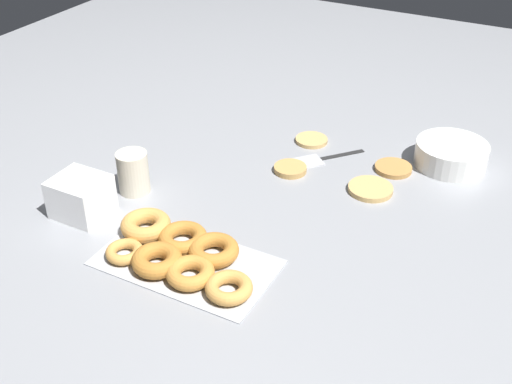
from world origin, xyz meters
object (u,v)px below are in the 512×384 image
Objects in this scene: paper_cup at (133,172)px; batter_bowl at (451,154)px; pancake_3 at (393,168)px; pancake_2 at (290,169)px; spatula at (312,161)px; donut_tray at (179,253)px; pancake_0 at (370,189)px; pancake_1 at (311,140)px; container_stack at (81,197)px.

batter_bowl is at bearing 36.78° from paper_cup.
paper_cup is at bearing -143.58° from pancake_3.
spatula is (0.03, 0.07, -0.00)m from pancake_2.
donut_tray is (-0.05, -0.44, 0.01)m from pancake_2.
pancake_2 reaches higher than pancake_0.
container_stack is (-0.33, -0.58, 0.04)m from pancake_1.
pancake_1 is 0.62m from donut_tray.
container_stack reaches higher than batter_bowl.
pancake_3 is 0.22m from spatula.
pancake_0 is 0.22m from pancake_2.
pancake_0 is 1.30× the size of pancake_2.
pancake_2 is 0.22× the size of donut_tray.
pancake_2 reaches higher than spatula.
pancake_1 is at bearing 57.06° from paper_cup.
pancake_1 is 0.45× the size of spatula.
pancake_2 is at bearing -84.68° from pancake_1.
pancake_3 is at bearing 63.46° from donut_tray.
batter_bowl reaches higher than pancake_1.
batter_bowl is 0.37m from spatula.
pancake_3 is at bearing 81.34° from pancake_0.
pancake_3 reaches higher than spatula.
container_stack is at bearing -144.08° from pancake_0.
pancake_2 reaches higher than pancake_3.
donut_tray reaches higher than spatula.
pancake_0 is 0.92× the size of container_stack.
pancake_2 is 0.42× the size of spatula.
pancake_2 is at bearing 83.49° from donut_tray.
donut_tray is 0.52m from spatula.
donut_tray is at bearing -35.36° from paper_cup.
pancake_2 is 0.43m from batter_bowl.
pancake_1 is 0.75× the size of container_stack.
spatula is (0.08, 0.52, -0.02)m from donut_tray.
batter_bowl is at bearing 41.74° from container_stack.
pancake_3 is 0.64m from donut_tray.
paper_cup is at bearing -138.62° from pancake_2.
pancake_0 is 0.27m from batter_bowl.
batter_bowl reaches higher than pancake_2.
pancake_2 is 0.08m from spatula.
pancake_1 is at bearing 170.30° from pancake_3.
pancake_0 is 0.59m from paper_cup.
batter_bowl reaches higher than spatula.
paper_cup is at bearing -3.16° from spatula.
batter_bowl reaches higher than pancake_3.
pancake_1 is at bearing 60.10° from container_stack.
container_stack is 0.15m from paper_cup.
container_stack is at bearing -137.58° from pancake_3.
container_stack reaches higher than pancake_3.
container_stack reaches higher than spatula.
pancake_0 reaches higher than spatula.
pancake_1 is at bearing -171.81° from batter_bowl.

